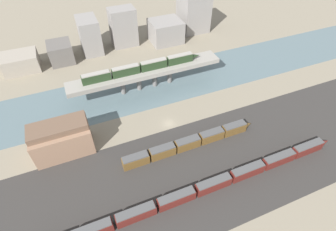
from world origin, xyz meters
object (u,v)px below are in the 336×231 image
Objects in this scene: train_yard_near at (199,190)px; warehouse_building at (62,138)px; train_on_bridge at (143,67)px; train_yard_mid at (191,142)px.

warehouse_building is (-35.67, 33.53, 4.02)m from train_yard_near.
train_yard_near is 5.35× the size of warehouse_building.
train_on_bridge is 44.37m from warehouse_building.
train_on_bridge is at bearing 96.24° from train_yard_mid.
train_on_bridge reaches higher than train_yard_near.
train_on_bridge is 57.76m from train_yard_near.
train_yard_mid is at bearing 71.85° from train_yard_near.
train_yard_near is 49.12m from warehouse_building.
train_on_bridge reaches higher than warehouse_building.
train_on_bridge reaches higher than train_yard_mid.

